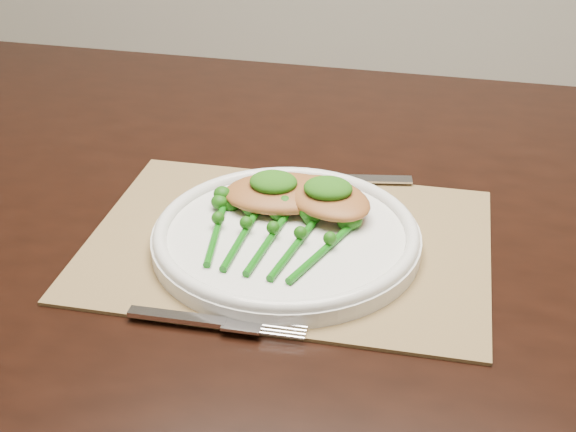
% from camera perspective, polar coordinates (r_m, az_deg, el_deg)
% --- Properties ---
extents(dining_table, '(1.64, 0.97, 0.75)m').
position_cam_1_polar(dining_table, '(1.20, 3.26, -14.48)').
color(dining_table, black).
rests_on(dining_table, ground).
extents(placemat, '(0.44, 0.33, 0.00)m').
position_cam_1_polar(placemat, '(0.89, 0.03, -1.92)').
color(placemat, olive).
rests_on(placemat, dining_table).
extents(dinner_plate, '(0.29, 0.29, 0.03)m').
position_cam_1_polar(dinner_plate, '(0.87, -0.13, -1.40)').
color(dinner_plate, silver).
rests_on(dinner_plate, placemat).
extents(knife, '(0.20, 0.04, 0.01)m').
position_cam_1_polar(knife, '(1.00, 2.02, 2.71)').
color(knife, silver).
rests_on(knife, placemat).
extents(fork, '(0.17, 0.02, 0.01)m').
position_cam_1_polar(fork, '(0.76, -4.30, -7.63)').
color(fork, silver).
rests_on(fork, placemat).
extents(chicken_fillet_left, '(0.15, 0.12, 0.03)m').
position_cam_1_polar(chicken_fillet_left, '(0.92, -0.43, 1.64)').
color(chicken_fillet_left, '#A1612E').
rests_on(chicken_fillet_left, dinner_plate).
extents(chicken_fillet_right, '(0.14, 0.14, 0.02)m').
position_cam_1_polar(chicken_fillet_right, '(0.90, 2.73, 1.32)').
color(chicken_fillet_right, '#A1612E').
rests_on(chicken_fillet_right, dinner_plate).
extents(pesto_dollop_left, '(0.05, 0.05, 0.02)m').
position_cam_1_polar(pesto_dollop_left, '(0.91, -1.04, 2.43)').
color(pesto_dollop_left, '#15480A').
rests_on(pesto_dollop_left, chicken_fillet_left).
extents(pesto_dollop_right, '(0.05, 0.05, 0.02)m').
position_cam_1_polar(pesto_dollop_right, '(0.89, 2.87, 1.99)').
color(pesto_dollop_right, '#15480A').
rests_on(pesto_dollop_right, chicken_fillet_right).
extents(broccolini_bundle, '(0.16, 0.18, 0.04)m').
position_cam_1_polar(broccolini_bundle, '(0.84, -1.49, -1.93)').
color(broccolini_bundle, '#0C560B').
rests_on(broccolini_bundle, dinner_plate).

